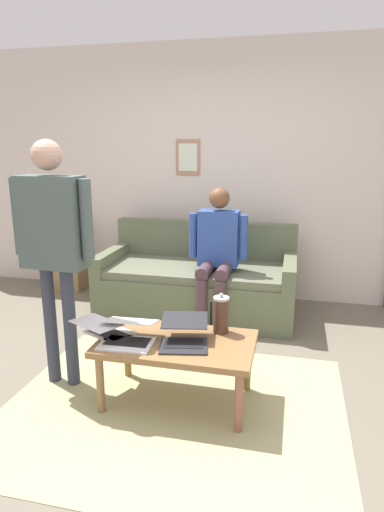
{
  "coord_description": "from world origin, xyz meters",
  "views": [
    {
      "loc": [
        -0.83,
        2.57,
        1.67
      ],
      "look_at": [
        -0.05,
        -0.72,
        0.8
      ],
      "focal_mm": 30.78,
      "sensor_mm": 36.0,
      "label": 1
    }
  ],
  "objects": [
    {
      "name": "couch",
      "position": [
        0.08,
        -1.55,
        0.31
      ],
      "size": [
        1.91,
        0.89,
        0.88
      ],
      "color": "#586247",
      "rests_on": "ground_plane"
    },
    {
      "name": "back_wall",
      "position": [
        0.0,
        -2.2,
        1.35
      ],
      "size": [
        7.04,
        0.11,
        2.7
      ],
      "color": "beige",
      "rests_on": "ground_plane"
    },
    {
      "name": "person_standing",
      "position": [
        0.72,
        0.01,
        1.09
      ],
      "size": [
        0.59,
        0.21,
        1.7
      ],
      "color": "#323847",
      "rests_on": "ground_plane"
    },
    {
      "name": "coffee_table",
      "position": [
        -0.14,
        0.06,
        0.38
      ],
      "size": [
        1.0,
        0.59,
        0.43
      ],
      "color": "olive",
      "rests_on": "ground_plane"
    },
    {
      "name": "side_shelf",
      "position": [
        1.74,
        -1.93,
        0.4
      ],
      "size": [
        0.42,
        0.32,
        0.81
      ],
      "color": "olive",
      "rests_on": "ground_plane"
    },
    {
      "name": "flower_vase",
      "position": [
        1.74,
        -1.93,
        0.98
      ],
      "size": [
        0.09,
        0.09,
        0.42
      ],
      "color": "#988D9F",
      "rests_on": "side_shelf"
    },
    {
      "name": "laptop_center",
      "position": [
        -0.19,
        0.08,
        0.48
      ],
      "size": [
        0.36,
        0.41,
        0.14
      ],
      "color": "#28282D",
      "rests_on": "coffee_table"
    },
    {
      "name": "french_press",
      "position": [
        -0.39,
        -0.14,
        0.56
      ],
      "size": [
        0.13,
        0.11,
        0.28
      ],
      "color": "#4C3323",
      "rests_on": "coffee_table"
    },
    {
      "name": "ground_plane",
      "position": [
        0.0,
        0.0,
        0.0
      ],
      "size": [
        7.68,
        7.68,
        0.0
      ],
      "primitive_type": "plane",
      "color": "#6B6353"
    },
    {
      "name": "laptop_right",
      "position": [
        0.34,
        0.09,
        0.48
      ],
      "size": [
        0.42,
        0.43,
        0.12
      ],
      "color": "silver",
      "rests_on": "coffee_table"
    },
    {
      "name": "area_rug",
      "position": [
        -0.14,
        0.16,
        0.0
      ],
      "size": [
        2.18,
        1.79,
        0.01
      ],
      "primitive_type": "cube",
      "color": "tan",
      "rests_on": "ground_plane"
    },
    {
      "name": "person_seated",
      "position": [
        -0.15,
        -1.32,
        0.73
      ],
      "size": [
        0.55,
        0.51,
        1.28
      ],
      "color": "#48333B",
      "rests_on": "ground_plane"
    },
    {
      "name": "laptop_left",
      "position": [
        0.16,
        0.15,
        0.48
      ],
      "size": [
        0.35,
        0.34,
        0.15
      ],
      "color": "silver",
      "rests_on": "coffee_table"
    }
  ]
}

